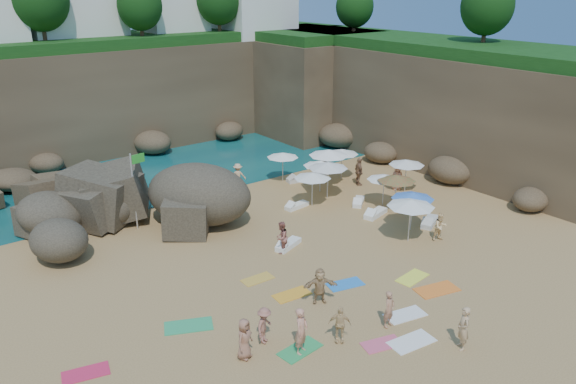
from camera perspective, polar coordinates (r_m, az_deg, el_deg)
ground at (r=28.22m, az=0.48°, el=-6.40°), size 120.00×120.00×0.00m
seawater at (r=53.70m, az=-19.70°, el=5.65°), size 120.00×120.00×0.00m
cliff_back at (r=48.88m, az=-16.11°, el=9.48°), size 44.00×8.00×8.00m
cliff_right at (r=45.15m, az=13.55°, el=8.83°), size 8.00×30.00×8.00m
cliff_corner at (r=52.11m, az=1.75°, el=10.92°), size 10.00×12.00×8.00m
clifftop_buildings at (r=49.19m, az=-16.27°, el=18.06°), size 28.48×9.48×7.00m
clifftop_trees at (r=44.24m, az=-10.76°, el=18.31°), size 35.60×23.82×4.40m
rock_outcrop at (r=31.80m, az=-16.33°, el=-4.03°), size 9.92×8.50×3.38m
flag_pole at (r=31.21m, az=-15.25°, el=1.08°), size 0.84×0.17×4.33m
parasol_0 at (r=32.76m, az=-10.09°, el=0.92°), size 2.24×2.24×2.12m
parasol_1 at (r=35.90m, az=3.32°, el=2.94°), size 2.21×2.21×2.09m
parasol_2 at (r=34.78m, az=4.08°, el=2.73°), size 2.48×2.48×2.34m
parasol_3 at (r=37.76m, az=-0.55°, el=3.78°), size 2.14×2.14×2.02m
parasol_4 at (r=36.62m, az=11.97°, el=2.97°), size 2.28×2.28×2.16m
parasol_5 at (r=34.09m, az=9.75°, el=1.50°), size 2.08×2.08×1.97m
parasol_6 at (r=33.53m, az=10.99°, el=1.40°), size 2.29×2.29×2.16m
parasol_7 at (r=38.42m, az=5.52°, el=4.11°), size 2.24×2.24×2.12m
parasol_8 at (r=36.88m, az=4.17°, el=4.02°), size 2.64×2.64×2.50m
parasol_9 at (r=33.49m, az=2.50°, el=1.70°), size 2.25×2.25×2.13m
parasol_10 at (r=30.91m, az=12.57°, el=-0.36°), size 2.31×2.31×2.18m
parasol_11 at (r=29.48m, az=12.39°, el=-1.11°), size 2.47×2.47×2.33m
lounger_0 at (r=38.27m, az=1.14°, el=1.30°), size 1.81×0.89×0.27m
lounger_1 at (r=33.81m, az=0.90°, el=-1.41°), size 1.65×0.72×0.25m
lounger_2 at (r=34.69m, az=7.19°, el=-0.99°), size 1.60×1.41×0.25m
lounger_3 at (r=28.95m, az=0.03°, el=-5.37°), size 1.78×1.10×0.26m
lounger_4 at (r=33.07m, az=8.89°, el=-2.17°), size 1.87×1.03×0.28m
lounger_5 at (r=32.55m, az=14.19°, el=-2.96°), size 1.86×1.31×0.28m
towel_1 at (r=22.19m, az=9.52°, el=-15.00°), size 1.68×1.15×0.03m
towel_2 at (r=24.87m, az=0.39°, el=-10.38°), size 1.70×0.96×0.03m
towel_3 at (r=21.63m, az=1.23°, el=-15.72°), size 1.76×1.01×0.03m
towel_4 at (r=26.08m, az=-3.10°, el=-8.82°), size 1.50×0.79×0.03m
towel_5 at (r=24.01m, az=11.82°, el=-12.12°), size 1.85×1.19×0.03m
towel_7 at (r=21.75m, az=-19.86°, el=-16.93°), size 1.74×1.15×0.03m
towel_8 at (r=25.77m, az=5.84°, el=-9.30°), size 1.79×1.19×0.03m
towel_10 at (r=26.08m, az=14.88°, el=-9.56°), size 2.12×1.41×0.03m
towel_11 at (r=23.21m, az=-10.07°, el=-13.25°), size 2.12×1.65×0.03m
towel_12 at (r=26.78m, az=12.51°, el=-8.49°), size 1.75×1.04×0.03m
towel_13 at (r=22.51m, az=12.44°, el=-14.63°), size 1.91×1.13×0.03m
person_stand_0 at (r=21.00m, az=1.36°, el=-13.93°), size 0.80×0.70×1.85m
person_stand_1 at (r=28.09m, az=-0.68°, el=-4.64°), size 1.01×0.95×1.66m
person_stand_2 at (r=37.10m, az=-5.11°, el=1.68°), size 1.11×0.94×1.62m
person_stand_3 at (r=37.56m, az=7.22°, el=2.07°), size 0.85×1.21×1.91m
person_stand_4 at (r=37.19m, az=11.02°, el=1.48°), size 0.94×0.82×1.69m
person_stand_5 at (r=34.17m, az=-21.54°, el=-1.43°), size 1.53×1.18×1.65m
person_stand_6 at (r=22.19m, az=17.38°, el=-13.08°), size 0.69×0.76×1.74m
person_lie_0 at (r=21.91m, az=-2.38°, el=-14.62°), size 1.55×1.74×0.39m
person_lie_1 at (r=22.04m, az=5.21°, el=-14.51°), size 1.63×1.69×0.36m
person_lie_2 at (r=21.20m, az=-4.41°, el=-16.00°), size 1.38×1.76×0.42m
person_lie_3 at (r=24.28m, az=3.22°, el=-10.72°), size 2.03×2.08×0.42m
person_lie_4 at (r=23.11m, az=10.14°, el=-12.92°), size 0.82×1.60×0.37m
person_lie_5 at (r=30.66m, az=15.13°, el=-4.28°), size 1.16×1.64×0.56m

